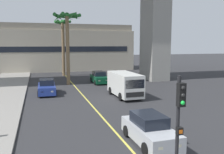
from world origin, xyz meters
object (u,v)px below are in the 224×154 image
object	(u,v)px
delivery_van	(125,84)
palm_tree_mid_median	(67,29)
traffic_light_median_near	(179,121)
car_queue_second	(99,78)
car_queue_front	(150,130)
palm_tree_near_median	(63,35)
car_queue_third	(47,87)

from	to	relation	value
delivery_van	palm_tree_mid_median	xyz separation A→B (m)	(-4.40, 9.04, 5.80)
delivery_van	traffic_light_median_near	xyz separation A→B (m)	(-3.78, -15.88, 1.43)
car_queue_second	palm_tree_mid_median	xyz separation A→B (m)	(-4.03, -0.04, 6.36)
car_queue_front	palm_tree_mid_median	xyz separation A→B (m)	(-1.78, 20.32, 6.36)
car_queue_second	traffic_light_median_near	size ratio (longest dim) A/B	0.98
traffic_light_median_near	palm_tree_near_median	bearing A→B (deg)	90.56
traffic_light_median_near	palm_tree_mid_median	distance (m)	25.31
delivery_van	car_queue_front	bearing A→B (deg)	-103.07
car_queue_second	palm_tree_mid_median	world-z (taller)	palm_tree_mid_median
car_queue_front	delivery_van	size ratio (longest dim) A/B	0.78
palm_tree_mid_median	car_queue_third	bearing A→B (deg)	-118.10
car_queue_front	car_queue_third	world-z (taller)	same
delivery_van	palm_tree_mid_median	size ratio (longest dim) A/B	0.58
car_queue_front	car_queue_second	world-z (taller)	same
car_queue_front	delivery_van	world-z (taller)	delivery_van
car_queue_second	delivery_van	bearing A→B (deg)	-87.63
traffic_light_median_near	palm_tree_mid_median	world-z (taller)	palm_tree_mid_median
delivery_van	palm_tree_near_median	world-z (taller)	palm_tree_near_median
palm_tree_near_median	delivery_van	bearing A→B (deg)	-77.23
car_queue_second	delivery_van	world-z (taller)	delivery_van
car_queue_front	palm_tree_near_median	size ratio (longest dim) A/B	0.46
car_queue_third	palm_tree_near_median	world-z (taller)	palm_tree_near_median
car_queue_third	palm_tree_near_median	size ratio (longest dim) A/B	0.46
traffic_light_median_near	car_queue_second	bearing A→B (deg)	82.24
car_queue_front	traffic_light_median_near	world-z (taller)	traffic_light_median_near
car_queue_third	traffic_light_median_near	xyz separation A→B (m)	(3.54, -19.46, 1.99)
car_queue_third	delivery_van	distance (m)	8.17
car_queue_third	delivery_van	bearing A→B (deg)	-26.12
traffic_light_median_near	car_queue_third	bearing A→B (deg)	100.30
car_queue_front	car_queue_second	distance (m)	20.49
traffic_light_median_near	car_queue_front	bearing A→B (deg)	75.85
car_queue_front	palm_tree_near_median	bearing A→B (deg)	92.91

